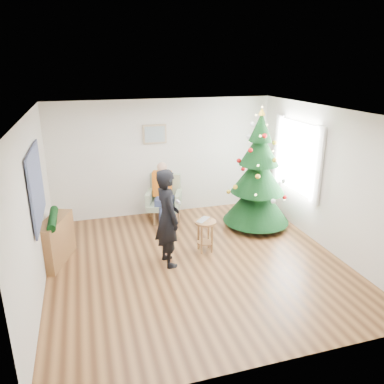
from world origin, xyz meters
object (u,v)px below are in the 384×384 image
object	(u,v)px
christmas_tree	(258,176)
console	(56,241)
standing_man	(167,218)
armchair	(164,204)
stool	(205,236)

from	to	relation	value
christmas_tree	console	world-z (taller)	christmas_tree
christmas_tree	standing_man	xyz separation A→B (m)	(-2.15, -1.01, -0.28)
christmas_tree	standing_man	world-z (taller)	christmas_tree
christmas_tree	console	distance (m)	4.09
armchair	standing_man	world-z (taller)	standing_man
armchair	console	world-z (taller)	armchair
stool	console	size ratio (longest dim) A/B	0.60
console	standing_man	bearing A→B (deg)	1.82
stool	console	world-z (taller)	console
stool	standing_man	xyz separation A→B (m)	(-0.76, -0.25, 0.55)
stool	standing_man	world-z (taller)	standing_man
christmas_tree	console	bearing A→B (deg)	-174.16
christmas_tree	console	size ratio (longest dim) A/B	2.51
stool	armchair	bearing A→B (deg)	103.02
standing_man	console	size ratio (longest dim) A/B	1.71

